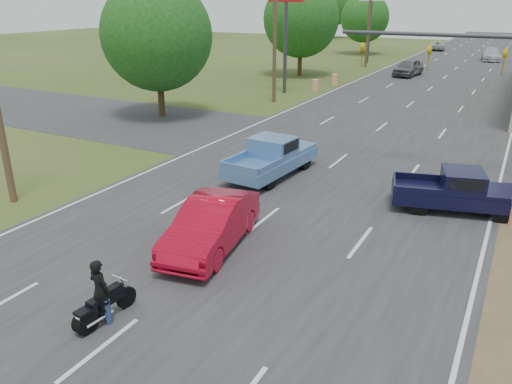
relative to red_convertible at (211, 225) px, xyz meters
The scene contains 23 objects.
ground 5.51m from the red_convertible, 84.74° to the right, with size 200.00×200.00×0.00m, color #31471C.
main_road 34.59m from the red_convertible, 89.17° to the left, with size 15.00×180.00×0.02m, color #2D2D30.
cross_road 12.61m from the red_convertible, 87.72° to the left, with size 120.00×10.00×0.02m, color #2D2D30.
utility_pole_5 24.72m from the red_convertible, 111.74° to the left, with size 2.00×0.28×10.00m.
utility_pole_6 47.65m from the red_convertible, 100.94° to the left, with size 2.00×0.28×10.00m.
tree_0 20.36m from the red_convertible, 132.81° to the left, with size 7.14×7.14×8.84m.
tree_1 39.11m from the red_convertible, 109.57° to the left, with size 7.56×7.56×9.36m.
tree_2 62.24m from the red_convertible, 102.74° to the left, with size 6.72×6.72×8.32m.
tree_4 88.58m from the red_convertible, 128.07° to the left, with size 9.24×9.24×11.44m.
tree_6 94.48m from the red_convertible, 108.23° to the left, with size 8.82×8.82×10.92m.
barrel_2 29.67m from the red_convertible, 105.64° to the left, with size 0.56×0.56×1.00m, color orange.
barrel_3 33.47m from the red_convertible, 103.30° to the left, with size 0.56×0.56×1.00m, color orange.
pole_sign_left_near 29.10m from the red_convertible, 110.62° to the left, with size 3.00×0.35×9.20m.
pole_sign_left_far 51.95m from the red_convertible, 101.18° to the left, with size 3.00×0.35×9.20m.
signal_mast 13.79m from the red_convertible, 61.35° to the left, with size 9.12×0.40×7.00m.
red_convertible is the anchor object (origin of this frame).
motorcycle 4.65m from the red_convertible, 92.25° to the right, with size 0.58×1.87×0.95m.
rider 4.60m from the red_convertible, 92.22° to the right, with size 0.59×0.39×1.62m, color black.
blue_pickup 7.44m from the red_convertible, 101.32° to the left, with size 2.43×5.39×1.74m.
navy_pickup 9.53m from the red_convertible, 46.52° to the left, with size 5.06×2.97×1.58m.
distant_car_grey 41.70m from the red_convertible, 94.17° to the left, with size 1.99×4.93×1.68m, color #57575C.
distant_car_silver 60.59m from the red_convertible, 86.87° to the left, with size 2.19×5.40×1.57m, color silver.
distant_car_white 71.95m from the red_convertible, 94.17° to the left, with size 2.18×4.73×1.31m, color #BABABA.
Camera 1 is at (7.52, -6.46, 7.44)m, focal length 35.00 mm.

